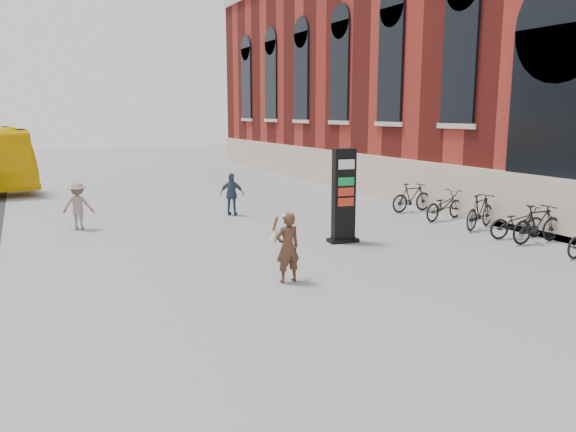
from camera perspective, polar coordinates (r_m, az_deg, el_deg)
name	(u,v)px	position (r m, az deg, el deg)	size (l,w,h in m)	color
ground	(244,277)	(12.60, -4.48, -6.21)	(100.00, 100.00, 0.00)	#9E9EA3
station	(543,1)	(26.63, 24.52, 19.25)	(12.15, 44.50, 19.15)	maroon
info_pylon	(344,196)	(15.73, 5.67, 2.03)	(0.88, 0.51, 2.64)	black
woman	(287,247)	(12.03, -0.06, -3.12)	(0.58, 0.53, 1.53)	#42251A
pedestrian_b	(78,206)	(18.71, -20.54, 0.99)	(0.97, 0.55, 1.49)	gray
pedestrian_c	(232,194)	(20.04, -5.70, 2.21)	(0.88, 0.37, 1.51)	#354559
bike_3	(537,224)	(17.13, 24.01, -0.74)	(0.52, 1.83, 1.10)	black
bike_4	(517,222)	(17.60, 22.27, -0.60)	(0.62, 1.79, 0.94)	black
bike_5	(480,211)	(18.60, 18.92, 0.44)	(0.52, 1.85, 1.11)	black
bike_6	(444,205)	(19.81, 15.57, 1.04)	(0.66, 1.90, 1.00)	black
bike_7	(412,197)	(21.15, 12.47, 1.86)	(0.50, 1.79, 1.07)	black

